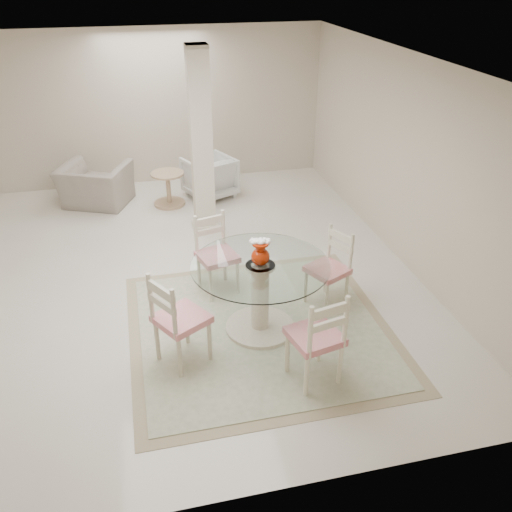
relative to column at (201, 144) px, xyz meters
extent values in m
plane|color=white|center=(-0.50, -1.30, -1.35)|extent=(7.00, 7.00, 0.00)
cube|color=beige|center=(-0.50, 2.20, 0.00)|extent=(6.00, 0.02, 2.70)
cube|color=beige|center=(-0.50, -4.80, 0.00)|extent=(6.00, 0.02, 2.70)
cube|color=beige|center=(2.50, -1.30, 0.00)|extent=(0.02, 7.00, 2.70)
cube|color=white|center=(-0.50, -1.30, 1.35)|extent=(6.00, 7.00, 0.02)
cube|color=beige|center=(0.00, 0.00, 0.00)|extent=(0.30, 0.30, 2.70)
cube|color=tan|center=(0.21, -2.72, -1.35)|extent=(2.91, 2.91, 0.01)
cube|color=beige|center=(0.21, -2.72, -1.34)|extent=(2.67, 2.67, 0.01)
cylinder|color=#EFE3C5|center=(0.21, -2.72, -1.32)|extent=(0.78, 0.78, 0.06)
cylinder|color=#EFE3C5|center=(0.21, -2.72, -0.90)|extent=(0.19, 0.19, 0.80)
cylinder|color=#EFE3C5|center=(0.21, -2.72, -0.52)|extent=(0.32, 0.32, 0.03)
cylinder|color=white|center=(0.21, -2.72, -0.50)|extent=(1.48, 1.48, 0.01)
ellipsoid|color=#AE2305|center=(0.21, -2.72, -0.40)|extent=(0.20, 0.20, 0.19)
cylinder|color=#AE2305|center=(0.21, -2.72, -0.28)|extent=(0.11, 0.11, 0.06)
cylinder|color=#AE2305|center=(0.21, -2.72, -0.25)|extent=(0.17, 0.17, 0.02)
ellipsoid|color=white|center=(0.21, -2.72, -0.22)|extent=(0.11, 0.11, 0.05)
ellipsoid|color=white|center=(0.27, -2.70, -0.23)|extent=(0.11, 0.11, 0.05)
ellipsoid|color=white|center=(0.16, -2.69, -0.23)|extent=(0.11, 0.11, 0.05)
cylinder|color=beige|center=(0.88, -2.32, -1.13)|extent=(0.04, 0.04, 0.44)
cylinder|color=beige|center=(1.03, -2.63, -1.13)|extent=(0.04, 0.04, 0.44)
cylinder|color=beige|center=(1.19, -2.17, -1.13)|extent=(0.04, 0.04, 0.44)
cylinder|color=beige|center=(1.34, -2.48, -1.13)|extent=(0.04, 0.04, 0.44)
cube|color=red|center=(1.11, -2.40, -0.88)|extent=(0.56, 0.56, 0.07)
cube|color=beige|center=(1.28, -2.31, -0.56)|extent=(0.21, 0.36, 0.52)
cylinder|color=beige|center=(-0.24, -2.05, -1.12)|extent=(0.04, 0.04, 0.46)
cylinder|color=beige|center=(0.11, -1.96, -1.12)|extent=(0.04, 0.04, 0.46)
cylinder|color=beige|center=(-0.33, -1.70, -1.12)|extent=(0.04, 0.04, 0.46)
cylinder|color=beige|center=(0.02, -1.61, -1.12)|extent=(0.04, 0.04, 0.46)
cube|color=red|center=(-0.11, -1.83, -0.85)|extent=(0.54, 0.54, 0.07)
cube|color=beige|center=(-0.16, -1.63, -0.51)|extent=(0.40, 0.15, 0.54)
cylinder|color=beige|center=(-0.42, -3.11, -1.11)|extent=(0.05, 0.05, 0.49)
cylinder|color=beige|center=(-0.61, -2.78, -1.11)|extent=(0.05, 0.05, 0.49)
cylinder|color=beige|center=(-0.75, -3.31, -1.11)|extent=(0.05, 0.05, 0.49)
cylinder|color=beige|center=(-0.94, -2.98, -1.11)|extent=(0.05, 0.05, 0.49)
cube|color=red|center=(-0.68, -3.04, -0.82)|extent=(0.64, 0.64, 0.07)
cube|color=beige|center=(-0.86, -3.15, -0.47)|extent=(0.26, 0.39, 0.57)
cylinder|color=#F1E8C6|center=(0.68, -3.39, -1.11)|extent=(0.05, 0.05, 0.48)
cylinder|color=#F1E8C6|center=(0.31, -3.47, -1.11)|extent=(0.05, 0.05, 0.48)
cylinder|color=#F1E8C6|center=(0.76, -3.76, -1.11)|extent=(0.05, 0.05, 0.48)
cylinder|color=#F1E8C6|center=(0.39, -3.84, -1.11)|extent=(0.05, 0.05, 0.48)
cube|color=red|center=(0.54, -3.61, -0.83)|extent=(0.55, 0.55, 0.07)
cube|color=#F1E8C6|center=(0.58, -3.82, -0.48)|extent=(0.42, 0.14, 0.57)
imported|color=gray|center=(-1.64, 1.33, -1.00)|extent=(1.35, 1.28, 0.69)
imported|color=white|center=(0.28, 1.24, -1.00)|extent=(1.00, 1.01, 0.71)
cylinder|color=tan|center=(-0.45, 1.04, -1.33)|extent=(0.52, 0.52, 0.04)
cylinder|color=tan|center=(-0.45, 1.04, -1.07)|extent=(0.08, 0.08, 0.50)
cylinder|color=tan|center=(-0.45, 1.04, -0.80)|extent=(0.55, 0.55, 0.03)
camera|label=1|loc=(-0.97, -7.53, 2.39)|focal=38.00mm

